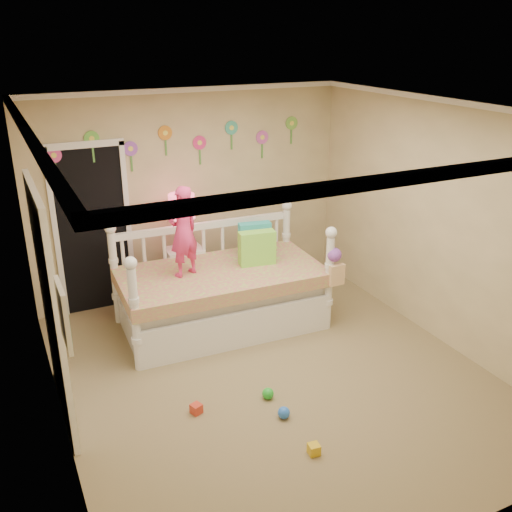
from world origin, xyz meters
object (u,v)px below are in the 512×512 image
child (183,232)px  nightstand (185,276)px  daybed (221,275)px  table_lamp (182,213)px

child → nightstand: 1.10m
daybed → table_lamp: size_ratio=3.39×
table_lamp → daybed: bearing=-75.5°
daybed → nightstand: daybed is taller
daybed → child: (-0.40, 0.04, 0.58)m
daybed → child: child is taller
child → table_lamp: child is taller
daybed → nightstand: 0.79m
child → table_lamp: (0.22, 0.68, -0.01)m
daybed → table_lamp: bearing=106.9°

